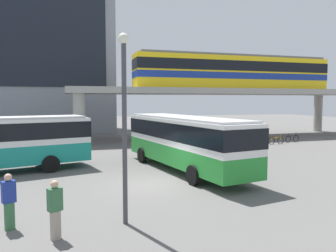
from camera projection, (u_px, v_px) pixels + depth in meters
The scene contains 14 objects.
ground_plane at pixel (124, 153), 25.84m from camera, with size 120.00×120.00×0.00m, color #605E5B.
station_building at pixel (13, 50), 42.41m from camera, with size 25.37×10.47×21.52m.
elevated_platform at pixel (222, 95), 36.82m from camera, with size 33.73×7.16×5.45m.
train at pixel (235, 72), 37.06m from camera, with size 23.09×2.96×3.84m.
bus_main at pixel (184, 137), 19.21m from camera, with size 4.51×11.32×3.22m.
bicycle_black at pixel (292, 139), 32.58m from camera, with size 1.77×0.37×1.04m.
bicycle_brown at pixel (161, 146), 27.45m from camera, with size 1.77×0.40×1.04m.
bicycle_orange at pixel (276, 140), 31.14m from camera, with size 1.79×0.21×1.04m.
bicycle_red at pixel (188, 143), 29.16m from camera, with size 1.79×0.11×1.04m.
bicycle_green at pixel (211, 141), 30.50m from camera, with size 1.71×0.63×1.04m.
bicycle_blue at pixel (170, 140), 31.16m from camera, with size 1.76×0.44×1.04m.
pedestrian_at_kerb at pixel (9, 203), 10.50m from camera, with size 0.47×0.41×1.83m.
pedestrian_by_bike_rack at pixel (55, 211), 9.76m from camera, with size 0.47×0.41×1.80m.
lamp_post at pixel (124, 113), 10.77m from camera, with size 0.36×0.36×6.35m.
Camera 1 is at (-3.91, -15.54, 4.16)m, focal length 34.88 mm.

